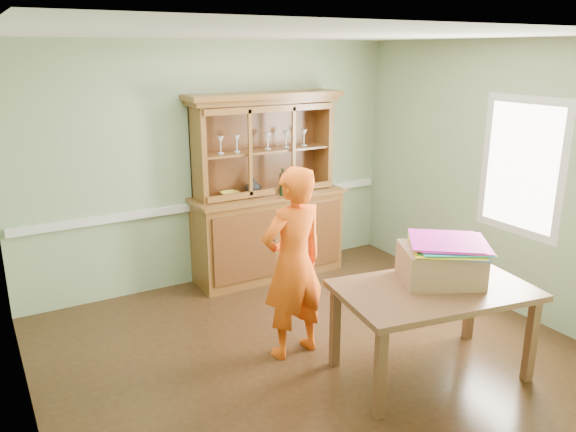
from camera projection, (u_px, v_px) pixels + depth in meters
floor at (309, 350)px, 5.04m from camera, size 4.50×4.50×0.00m
ceiling at (312, 35)px, 4.27m from camera, size 4.50×4.50×0.00m
wall_back at (215, 164)px, 6.31m from camera, size 4.50×0.00×4.50m
wall_left at (12, 252)px, 3.57m from camera, size 0.00×4.00×4.00m
wall_right at (496, 176)px, 5.74m from camera, size 0.00×4.00×4.00m
wall_front at (510, 291)px, 3.00m from camera, size 4.50×0.00×4.50m
chair_rail at (218, 203)px, 6.42m from camera, size 4.41×0.05×0.08m
framed_map at (7, 210)px, 3.78m from camera, size 0.03×0.60×0.46m
window_panel at (521, 167)px, 5.44m from camera, size 0.03×0.96×1.36m
china_hutch at (267, 214)px, 6.54m from camera, size 1.82×0.60×2.14m
dining_table at (434, 298)px, 4.50m from camera, size 1.67×1.16×0.77m
cardboard_box at (440, 265)px, 4.56m from camera, size 0.77×0.72×0.29m
kite_stack at (448, 244)px, 4.51m from camera, size 0.77×0.77×0.06m
person at (293, 264)px, 4.77m from camera, size 0.65×0.46×1.69m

